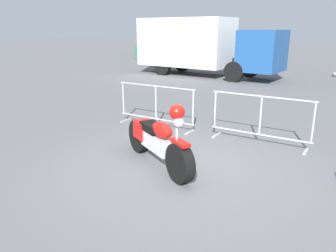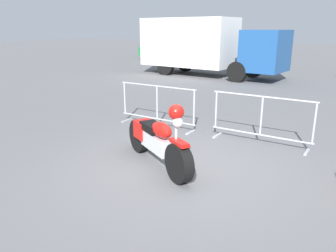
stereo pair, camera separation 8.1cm
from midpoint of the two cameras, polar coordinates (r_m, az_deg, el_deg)
ground_plane at (r=5.99m, az=2.65°, el=-7.41°), size 120.00×120.00×0.00m
motorcycle at (r=5.96m, az=-2.28°, el=-2.40°), size 2.04×1.36×1.29m
crowd_barrier_near at (r=8.36m, az=-2.39°, el=3.59°), size 2.23×0.54×1.07m
crowd_barrier_far at (r=7.36m, az=15.46°, el=1.19°), size 2.23×0.54×1.07m
box_truck at (r=17.87m, az=5.47°, el=13.97°), size 7.91×3.12×2.98m
parked_car_green at (r=29.00m, az=-1.83°, el=13.31°), size 1.87×4.52×1.53m
parked_car_yellow at (r=27.92m, az=3.59°, el=13.10°), size 1.78×4.32×1.46m
parked_car_white at (r=26.97m, az=9.28°, el=12.70°), size 1.68×4.08×1.38m
parked_car_blue at (r=26.16m, az=15.23°, el=12.23°), size 1.68×4.06×1.38m
pedestrian at (r=21.66m, az=4.76°, el=12.54°), size 0.43×0.43×1.69m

